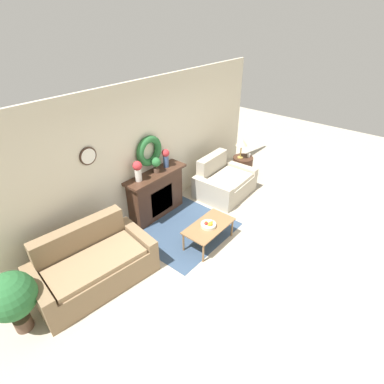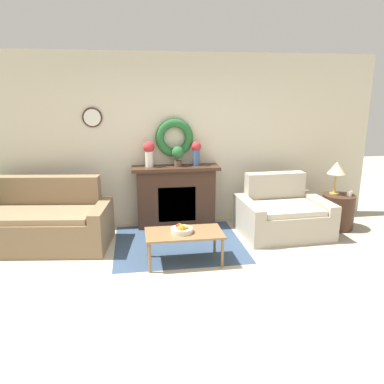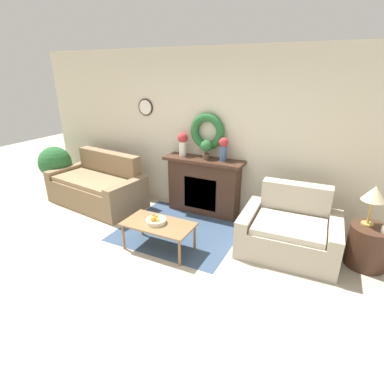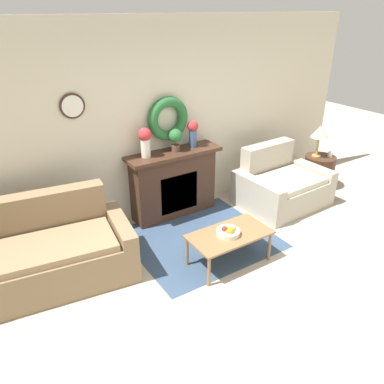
# 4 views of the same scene
# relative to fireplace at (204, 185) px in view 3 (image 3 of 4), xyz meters

# --- Properties ---
(ground_plane) EXTENTS (16.00, 16.00, 0.00)m
(ground_plane) POSITION_rel_fireplace_xyz_m (-0.07, -2.29, -0.50)
(ground_plane) COLOR #ADA38E
(floor_rug) EXTENTS (1.80, 1.62, 0.01)m
(floor_rug) POSITION_rel_fireplace_xyz_m (-0.05, -0.77, -0.49)
(floor_rug) COLOR #334760
(floor_rug) RESTS_ON ground_plane
(wall_back) EXTENTS (6.80, 0.20, 2.70)m
(wall_back) POSITION_rel_fireplace_xyz_m (-0.07, 0.20, 0.86)
(wall_back) COLOR beige
(wall_back) RESTS_ON ground_plane
(fireplace) EXTENTS (1.37, 0.41, 0.98)m
(fireplace) POSITION_rel_fireplace_xyz_m (0.00, 0.00, 0.00)
(fireplace) COLOR #42281C
(fireplace) RESTS_ON ground_plane
(couch_left) EXTENTS (1.90, 1.15, 0.93)m
(couch_left) POSITION_rel_fireplace_xyz_m (-1.92, -0.54, -0.17)
(couch_left) COLOR #846B4C
(couch_left) RESTS_ON ground_plane
(loveseat_right) EXTENTS (1.32, 1.03, 0.88)m
(loveseat_right) POSITION_rel_fireplace_xyz_m (1.57, -0.60, -0.20)
(loveseat_right) COLOR #B2A893
(loveseat_right) RESTS_ON ground_plane
(coffee_table) EXTENTS (0.97, 0.52, 0.41)m
(coffee_table) POSITION_rel_fireplace_xyz_m (-0.05, -1.39, -0.13)
(coffee_table) COLOR olive
(coffee_table) RESTS_ON ground_plane
(fruit_bowl) EXTENTS (0.28, 0.28, 0.12)m
(fruit_bowl) POSITION_rel_fireplace_xyz_m (-0.09, -1.40, -0.05)
(fruit_bowl) COLOR beige
(fruit_bowl) RESTS_ON coffee_table
(side_table_by_loveseat) EXTENTS (0.50, 0.50, 0.55)m
(side_table_by_loveseat) POSITION_rel_fireplace_xyz_m (2.52, -0.52, -0.22)
(side_table_by_loveseat) COLOR #42281C
(side_table_by_loveseat) RESTS_ON ground_plane
(table_lamp) EXTENTS (0.28, 0.28, 0.52)m
(table_lamp) POSITION_rel_fireplace_xyz_m (2.46, -0.47, 0.46)
(table_lamp) COLOR #B28E42
(table_lamp) RESTS_ON side_table_by_loveseat
(vase_on_mantel_left) EXTENTS (0.18, 0.18, 0.40)m
(vase_on_mantel_left) POSITION_rel_fireplace_xyz_m (-0.41, 0.01, 0.72)
(vase_on_mantel_left) COLOR silver
(vase_on_mantel_left) RESTS_ON fireplace
(vase_on_mantel_right) EXTENTS (0.15, 0.15, 0.38)m
(vase_on_mantel_right) POSITION_rel_fireplace_xyz_m (0.33, 0.01, 0.71)
(vase_on_mantel_right) COLOR #3D5684
(vase_on_mantel_right) RESTS_ON fireplace
(potted_plant_on_mantel) EXTENTS (0.19, 0.19, 0.31)m
(potted_plant_on_mantel) POSITION_rel_fireplace_xyz_m (0.04, -0.01, 0.68)
(potted_plant_on_mantel) COLOR brown
(potted_plant_on_mantel) RESTS_ON fireplace
(potted_plant_floor_by_couch) EXTENTS (0.63, 0.63, 0.96)m
(potted_plant_floor_by_couch) POSITION_rel_fireplace_xyz_m (-3.04, -0.49, 0.12)
(potted_plant_floor_by_couch) COLOR brown
(potted_plant_floor_by_couch) RESTS_ON ground_plane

